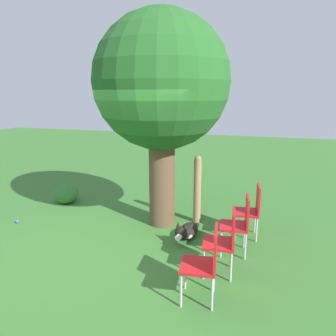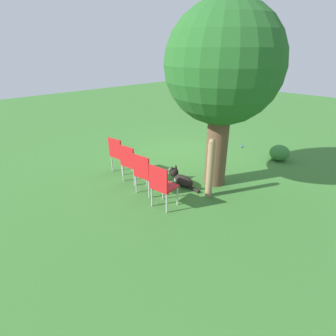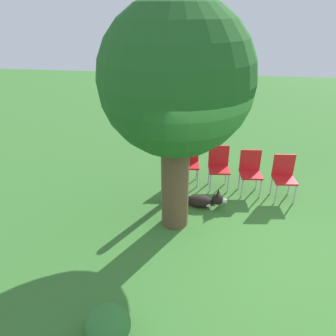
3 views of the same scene
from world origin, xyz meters
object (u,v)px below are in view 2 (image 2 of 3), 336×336
Objects in this scene: oak_tree at (223,68)px; dog at (181,179)px; red_chair_0 at (119,153)px; tennis_ball at (242,146)px; red_chair_2 at (145,172)px; red_chair_1 at (131,161)px; red_chair_3 at (162,184)px; fence_post at (210,168)px.

oak_tree is 2.59m from dog.
red_chair_0 is at bearing 27.12° from dog.
red_chair_2 is at bearing 0.63° from tennis_ball.
dog reaches higher than tennis_ball.
red_chair_1 is (0.13, 0.67, 0.00)m from red_chair_0.
red_chair_1 reaches higher than dog.
red_chair_3 is at bearing 117.65° from dog.
red_chair_0 is 2.04m from red_chair_3.
red_chair_3 is (0.27, 1.33, 0.00)m from red_chair_1.
fence_post reaches higher than red_chair_0.
oak_tree is 2.94× the size of fence_post.
red_chair_2 reaches higher than dog.
oak_tree is 4.14× the size of red_chair_3.
oak_tree is at bearing -53.19° from red_chair_1.
fence_post reaches higher than red_chair_3.
fence_post is (0.62, 0.28, -1.93)m from oak_tree.
red_chair_2 is 0.68m from red_chair_3.
red_chair_1 and red_chair_3 have the same top height.
fence_post is 2.47m from red_chair_0.
red_chair_2 is 1.00× the size of red_chair_3.
oak_tree is at bearing -124.66° from dog.
fence_post is 19.30× the size of tennis_ball.
red_chair_1 is (0.76, -1.72, -0.13)m from fence_post.
fence_post is at bearing -27.76° from red_chair_3.
red_chair_0 is at bearing -75.28° from fence_post.
red_chair_2 reaches higher than tennis_ball.
red_chair_1 is 1.36m from red_chair_3.
red_chair_1 is (1.38, -1.44, -2.06)m from oak_tree.
fence_post is 1.41× the size of red_chair_2.
fence_post is 1.41× the size of red_chair_1.
red_chair_1 is (0.76, -0.91, 0.40)m from dog.
oak_tree is 3.71× the size of dog.
red_chair_2 is at bearing -108.37° from red_chair_0.
red_chair_2 is at bearing 79.99° from dog.
fence_post is at bearing -73.12° from red_chair_1.
red_chair_1 is 0.68m from red_chair_2.
tennis_ball is at bearing -163.01° from oak_tree.
red_chair_2 is (0.89, -0.25, 0.40)m from dog.
red_chair_1 is at bearing -108.37° from red_chair_0.
fence_post reaches higher than tennis_ball.
oak_tree is 2.67m from red_chair_2.
tennis_ball is (-3.29, -1.10, -0.63)m from fence_post.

